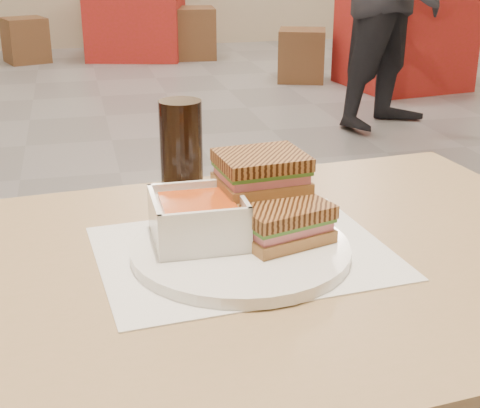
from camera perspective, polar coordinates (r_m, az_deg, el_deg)
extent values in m
cube|color=#9E7B54|center=(0.92, -4.09, -6.14)|extent=(1.26, 0.81, 0.03)
cylinder|color=#9E7B54|center=(1.55, 13.57, -10.41)|extent=(0.06, 0.06, 0.72)
cube|color=white|center=(0.96, 0.29, -4.01)|extent=(0.42, 0.34, 0.00)
cylinder|color=white|center=(0.94, 0.07, -3.83)|extent=(0.30, 0.30, 0.02)
cube|color=white|center=(0.95, -3.46, -1.56)|extent=(0.12, 0.12, 0.05)
cube|color=#D14A0E|center=(0.94, -3.50, 0.06)|extent=(0.10, 0.10, 0.01)
cube|color=white|center=(0.95, -0.02, 0.58)|extent=(0.01, 0.12, 0.01)
cube|color=white|center=(0.93, -7.06, -0.01)|extent=(0.01, 0.12, 0.01)
cube|color=white|center=(0.99, -4.09, 1.47)|extent=(0.12, 0.01, 0.01)
cube|color=white|center=(0.88, -2.85, -1.04)|extent=(0.12, 0.01, 0.01)
cube|color=#AB8046|center=(0.96, 3.38, -2.41)|extent=(0.14, 0.13, 0.02)
cube|color=#CB6F7C|center=(0.95, 3.40, -1.58)|extent=(0.13, 0.12, 0.01)
cube|color=#386B23|center=(0.95, 3.41, -1.08)|extent=(0.14, 0.13, 0.01)
cube|color=brown|center=(0.94, 3.42, -0.41)|extent=(0.14, 0.13, 0.02)
cube|color=#AB8046|center=(0.99, 1.75, 1.66)|extent=(0.13, 0.11, 0.02)
cube|color=#CB6F7C|center=(0.99, 1.76, 2.48)|extent=(0.12, 0.10, 0.01)
cube|color=#386B23|center=(0.99, 1.77, 2.98)|extent=(0.13, 0.11, 0.01)
cube|color=brown|center=(0.98, 1.78, 3.65)|extent=(0.13, 0.11, 0.02)
cylinder|color=black|center=(1.18, -4.85, 4.80)|extent=(0.07, 0.07, 0.15)
cube|color=#AE1D21|center=(5.83, 13.31, 12.93)|extent=(0.94, 0.94, 0.73)
cube|color=#AE1D21|center=(7.20, -8.49, 14.98)|extent=(1.09, 1.09, 0.78)
cube|color=brown|center=(5.95, 5.09, 12.08)|extent=(0.48, 0.48, 0.43)
cube|color=brown|center=(6.35, 12.50, 12.29)|extent=(0.43, 0.43, 0.43)
cube|color=brown|center=(7.12, -17.21, 12.74)|extent=(0.47, 0.47, 0.42)
cube|color=brown|center=(7.07, -3.95, 13.84)|extent=(0.48, 0.48, 0.49)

